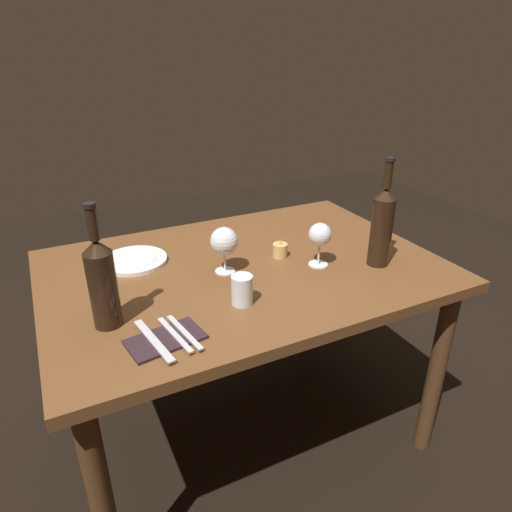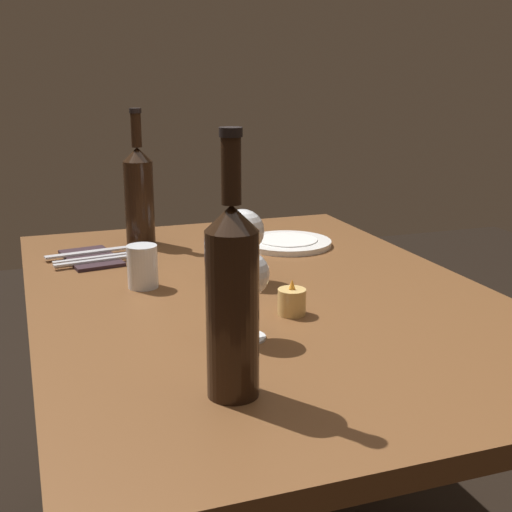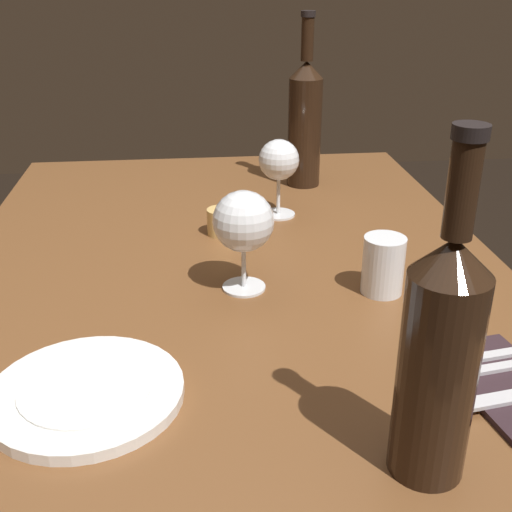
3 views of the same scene
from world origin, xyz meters
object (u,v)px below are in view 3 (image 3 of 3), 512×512
Objects in this scene: wine_bottle at (305,121)px; water_tumbler at (383,267)px; dinner_plate at (86,392)px; fork_inner at (497,368)px; wine_bottle_second at (439,354)px; fork_outer at (488,356)px; wine_glass_left at (279,162)px; wine_glass_right at (243,223)px; votive_candle at (221,222)px; folded_napkin at (506,384)px.

water_tumbler is (0.52, 0.03, -0.10)m from wine_bottle.
fork_inner is at bearing 89.27° from dinner_plate.
wine_bottle reaches higher than wine_bottle_second.
water_tumbler is at bearing 118.21° from dinner_plate.
wine_glass_left is at bearing -160.55° from fork_outer.
wine_glass_left is 0.32m from wine_glass_right.
wine_glass_left reaches higher than fork_outer.
dinner_plate is at bearing -90.73° from fork_inner.
wine_bottle reaches higher than votive_candle.
wine_bottle reaches higher than wine_glass_left.
wine_glass_right is at bearing -134.96° from folded_napkin.
wine_bottle is 0.79m from folded_napkin.
wine_bottle is at bearing -172.07° from folded_napkin.
folded_napkin is at bearing 45.04° from wine_glass_right.
water_tumbler is 0.43× the size of folded_napkin.
wine_bottle is 1.78× the size of folded_napkin.
fork_inner is (-0.14, 0.14, -0.12)m from wine_bottle_second.
water_tumbler reaches higher than folded_napkin.
wine_glass_right is 2.32× the size of votive_candle.
votive_candle is at bearing -36.29° from wine_bottle.
wine_glass_right is 0.70× the size of dinner_plate.
wine_bottle_second is (0.40, 0.14, 0.02)m from wine_glass_right.
dinner_plate is 1.24× the size of fork_inner.
dinner_plate reaches higher than folded_napkin.
wine_bottle_second is at bearing 15.02° from votive_candle.
wine_bottle_second is at bearing 19.85° from wine_glass_right.
votive_candle is 0.57m from fork_inner.
fork_inner is 1.00× the size of fork_outer.
wine_bottle is at bearing 177.92° from wine_bottle_second.
wine_bottle_second is at bearing -50.42° from folded_napkin.
votive_candle is at bearing -145.95° from fork_outer.
wine_bottle is at bearing -171.53° from fork_outer.
dinner_plate is at bearing -21.10° from votive_candle.
folded_napkin is at bearing 0.00° from fork_inner.
votive_candle is 0.54m from fork_outer.
dinner_plate is (0.25, -0.20, -0.10)m from wine_glass_right.
wine_bottle is 0.35m from votive_candle.
votive_candle is 0.33× the size of folded_napkin.
water_tumbler is 0.49× the size of fork_inner.
wine_glass_right reaches higher than fork_inner.
wine_glass_left is at bearing -161.35° from fork_inner.
fork_outer is at bearing 180.00° from folded_napkin.
votive_candle is 0.37× the size of fork_outer.
wine_bottle is 4.12× the size of water_tumbler.
wine_bottle reaches higher than wine_glass_right.
wine_bottle_second is 3.86× the size of water_tumbler.
votive_candle is at bearing -137.88° from water_tumbler.
fork_outer is at bearing 180.00° from fork_inner.
wine_bottle_second is at bearing -44.83° from fork_inner.
water_tumbler reaches higher than fork_outer.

